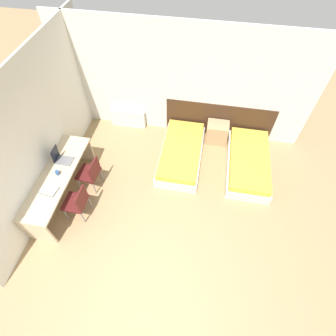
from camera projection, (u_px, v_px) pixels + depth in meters
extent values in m
plane|color=#9E7F56|center=(146.00, 283.00, 4.50)|extent=(20.00, 20.00, 0.00)
cube|color=silver|center=(182.00, 84.00, 5.75)|extent=(5.74, 0.05, 2.70)
cube|color=silver|center=(39.00, 131.00, 4.84)|extent=(0.05, 4.84, 2.70)
cube|color=#382316|center=(219.00, 120.00, 6.33)|extent=(2.56, 0.03, 0.92)
cube|color=beige|center=(181.00, 155.00, 6.12)|extent=(0.93, 1.85, 0.22)
cube|color=gold|center=(181.00, 150.00, 5.97)|extent=(0.85, 1.77, 0.15)
cube|color=beige|center=(247.00, 164.00, 5.95)|extent=(0.93, 1.85, 0.22)
cube|color=gold|center=(249.00, 159.00, 5.80)|extent=(0.85, 1.77, 0.15)
cube|color=tan|center=(217.00, 133.00, 6.35)|extent=(0.51, 0.38, 0.54)
cube|color=silver|center=(128.00, 118.00, 6.70)|extent=(0.88, 0.12, 0.49)
cube|color=#C6B28E|center=(56.00, 175.00, 5.03)|extent=(0.61, 2.08, 0.04)
cube|color=#C6B28E|center=(38.00, 233.00, 4.70)|extent=(0.55, 0.04, 0.69)
cube|color=#C6B28E|center=(81.00, 149.00, 5.93)|extent=(0.55, 0.04, 0.69)
cube|color=#511919|center=(88.00, 173.00, 5.42)|extent=(0.46, 0.46, 0.05)
cube|color=#511919|center=(94.00, 169.00, 5.22)|extent=(0.07, 0.37, 0.39)
cylinder|color=slate|center=(79.00, 184.00, 5.52)|extent=(0.02, 0.02, 0.38)
cylinder|color=slate|center=(87.00, 171.00, 5.73)|extent=(0.02, 0.02, 0.38)
cylinder|color=slate|center=(95.00, 188.00, 5.46)|extent=(0.02, 0.02, 0.38)
cylinder|color=slate|center=(102.00, 175.00, 5.67)|extent=(0.02, 0.02, 0.38)
cube|color=#511919|center=(75.00, 202.00, 5.00)|extent=(0.42, 0.42, 0.05)
cube|color=#511919|center=(82.00, 198.00, 4.80)|extent=(0.04, 0.37, 0.39)
cylinder|color=slate|center=(66.00, 214.00, 5.09)|extent=(0.02, 0.02, 0.38)
cylinder|color=slate|center=(73.00, 199.00, 5.30)|extent=(0.02, 0.02, 0.38)
cylinder|color=slate|center=(83.00, 218.00, 5.04)|extent=(0.02, 0.02, 0.38)
cylinder|color=slate|center=(90.00, 202.00, 5.26)|extent=(0.02, 0.02, 0.38)
cube|color=slate|center=(65.00, 161.00, 5.22)|extent=(0.33, 0.24, 0.02)
cube|color=black|center=(55.00, 154.00, 5.10)|extent=(0.05, 0.24, 0.32)
cube|color=black|center=(49.00, 190.00, 4.80)|extent=(0.34, 0.27, 0.01)
cube|color=white|center=(49.00, 190.00, 4.79)|extent=(0.32, 0.26, 0.01)
cylinder|color=#2D5184|center=(57.00, 173.00, 4.99)|extent=(0.08, 0.08, 0.09)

